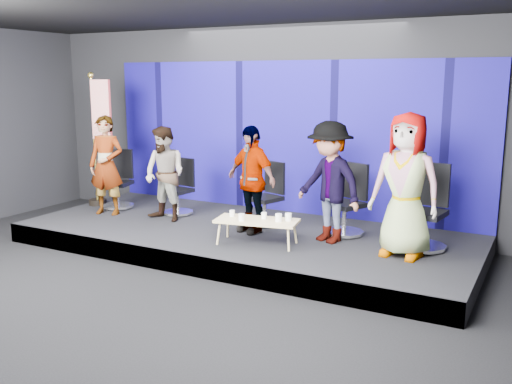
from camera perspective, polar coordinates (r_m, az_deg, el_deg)
ground at (r=7.03m, az=-11.31°, el=-10.71°), size 10.00×10.00×0.00m
room_walls at (r=6.53m, az=-12.15°, el=9.47°), size 10.02×8.02×3.51m
riser at (r=8.94m, az=-1.13°, el=-4.65°), size 7.00×3.00×0.30m
backdrop at (r=9.93m, az=2.94°, el=5.49°), size 7.00×0.08×2.60m
chair_a at (r=10.60m, az=-13.61°, el=0.33°), size 0.72×0.72×1.05m
panelist_a at (r=10.05m, az=-14.74°, el=2.59°), size 0.70×0.54×1.69m
chair_b at (r=9.91m, az=-7.67°, el=-0.38°), size 0.60×0.60×0.96m
panelist_b at (r=9.39m, az=-9.10°, el=1.78°), size 0.82×0.67×1.55m
chair_c at (r=9.10m, az=1.11°, el=-1.24°), size 0.71×0.71×1.00m
panelist_c at (r=8.58m, az=-0.50°, el=1.28°), size 1.03×0.67×1.63m
chair_d at (r=8.64m, az=9.09°, el=-1.92°), size 0.78×0.78×1.07m
panelist_d at (r=8.12m, az=7.34°, el=0.97°), size 1.28×1.02×1.73m
chair_e at (r=8.17m, az=16.55°, el=-2.80°), size 0.74×0.74×1.17m
panelist_e at (r=7.63m, az=14.75°, el=0.64°), size 1.00×0.72×1.89m
coffee_table at (r=8.03m, az=0.09°, el=-2.97°), size 1.23×0.70×0.36m
mug_a at (r=8.21m, az=-2.40°, el=-2.14°), size 0.08×0.08×0.09m
mug_b at (r=7.95m, az=-1.46°, el=-2.55°), size 0.08×0.08×0.10m
mug_c at (r=8.07m, az=0.82°, el=-2.36°), size 0.08×0.08×0.09m
mug_d at (r=7.91m, az=2.27°, el=-2.58°), size 0.09×0.09×0.11m
mug_e at (r=7.95m, az=3.25°, el=-2.52°), size 0.09×0.09×0.11m
flag_stand at (r=10.70m, az=-15.40°, el=5.40°), size 0.55×0.32×2.41m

